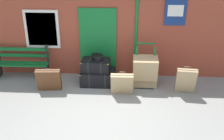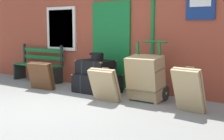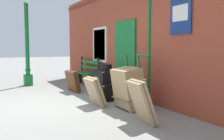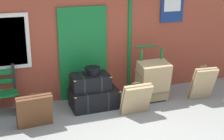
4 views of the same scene
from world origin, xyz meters
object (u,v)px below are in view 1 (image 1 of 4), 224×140
Objects in this scene: steamer_trunk_base at (98,77)px; platform_bench at (22,63)px; round_hatbox at (98,57)px; suitcase_oxblood at (186,81)px; suitcase_umber at (49,80)px; porters_trolley at (144,75)px; large_brown_trunk at (145,72)px; steamer_trunk_middle at (96,65)px; suitcase_slate at (122,84)px.

platform_bench is at bearing 171.71° from steamer_trunk_base.
platform_bench is at bearing 172.03° from round_hatbox.
suitcase_oxblood is at bearing -9.72° from platform_bench.
round_hatbox is 2.51m from suitcase_oxblood.
steamer_trunk_base is 1.42m from suitcase_umber.
suitcase_umber is (-2.66, -0.55, 0.05)m from porters_trolley.
large_brown_trunk is 1.14m from suitcase_oxblood.
round_hatbox is at bearing -7.97° from platform_bench.
large_brown_trunk is (3.70, -0.45, 0.02)m from platform_bench.
steamer_trunk_base is 3.02× the size of round_hatbox.
steamer_trunk_middle is at bearing -178.87° from porters_trolley.
suitcase_slate is at bearing -132.16° from porters_trolley.
suitcase_slate is (-0.63, -0.70, 0.07)m from porters_trolley.
large_brown_trunk is 0.84m from suitcase_slate.
suitcase_oxblood is (1.08, -0.54, 0.13)m from porters_trolley.
steamer_trunk_middle is (2.29, -0.31, 0.14)m from platform_bench.
porters_trolley is at bearing 47.84° from suitcase_slate.
suitcase_slate is at bearing -140.22° from large_brown_trunk.
suitcase_umber is (1.03, -0.84, -0.12)m from platform_bench.
porters_trolley reaches higher than suitcase_oxblood.
steamer_trunk_middle reaches higher than steamer_trunk_base.
round_hatbox reaches higher than suitcase_umber.
steamer_trunk_base is at bearing 137.91° from suitcase_slate.
round_hatbox is at bearing -178.01° from porters_trolley.
large_brown_trunk is (1.41, -0.14, -0.11)m from steamer_trunk_middle.
round_hatbox is at bearing 102.10° from steamer_trunk_base.
round_hatbox reaches higher than suitcase_oxblood.
suitcase_umber is at bearing -157.27° from steamer_trunk_middle.
suitcase_oxblood is at bearing -11.53° from steamer_trunk_middle.
suitcase_oxblood is at bearing -11.10° from steamer_trunk_base.
steamer_trunk_middle is (-0.07, 0.03, 0.37)m from steamer_trunk_base.
steamer_trunk_middle is 2.48× the size of round_hatbox.
large_brown_trunk is at bearing 161.41° from suitcase_oxblood.
suitcase_slate is at bearing -42.58° from round_hatbox.
suitcase_umber is at bearing -159.55° from steamer_trunk_base.
large_brown_trunk is 1.16× the size of suitcase_oxblood.
suitcase_umber is at bearing -39.01° from platform_bench.
suitcase_oxblood is (3.75, 0.02, 0.07)m from suitcase_umber.
steamer_trunk_middle is at bearing 163.47° from round_hatbox.
platform_bench reaches higher than large_brown_trunk.
large_brown_trunk is at bearing -5.33° from round_hatbox.
large_brown_trunk is at bearing -7.01° from platform_bench.
large_brown_trunk reaches higher than steamer_trunk_base.
suitcase_slate is at bearing -40.95° from steamer_trunk_middle.
round_hatbox reaches higher than suitcase_slate.
steamer_trunk_base is 0.96m from suitcase_slate.
steamer_trunk_middle is 2.55m from suitcase_oxblood.
porters_trolley reaches higher than steamer_trunk_base.
steamer_trunk_middle is 1.42m from large_brown_trunk.
steamer_trunk_base is 0.84× the size of porters_trolley.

